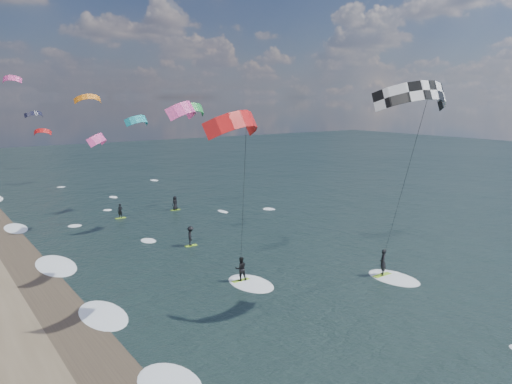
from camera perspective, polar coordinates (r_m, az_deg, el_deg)
ground at (r=26.23m, az=18.12°, el=-19.15°), size 260.00×260.00×0.00m
wet_sand_strip at (r=27.35m, az=-17.57°, el=-17.79°), size 3.00×240.00×0.00m
kitesurfer_near_a at (r=30.34m, az=18.35°, el=6.69°), size 8.09×8.68×14.31m
kitesurfer_near_b at (r=29.18m, az=-1.09°, el=1.71°), size 7.16×8.79×12.87m
far_kitesurfers at (r=49.96m, az=-9.38°, el=-3.28°), size 7.73×14.79×1.79m
bg_kite_field at (r=69.40m, az=-18.80°, el=8.89°), size 12.45×74.92×9.96m
shoreline_surf at (r=31.76m, az=-18.13°, el=-13.67°), size 2.40×79.40×0.11m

